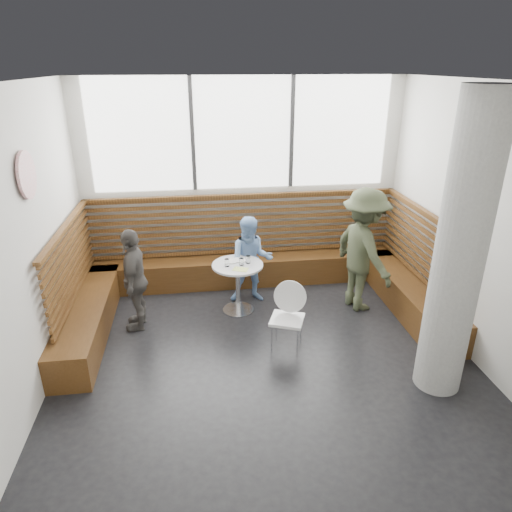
{
  "coord_description": "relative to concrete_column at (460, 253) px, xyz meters",
  "views": [
    {
      "loc": [
        -0.75,
        -4.5,
        3.36
      ],
      "look_at": [
        0.0,
        1.0,
        1.0
      ],
      "focal_mm": 32.0,
      "sensor_mm": 36.0,
      "label": 1
    }
  ],
  "objects": [
    {
      "name": "room",
      "position": [
        -1.85,
        0.6,
        0.0
      ],
      "size": [
        5.0,
        5.0,
        3.2
      ],
      "color": "silver",
      "rests_on": "ground"
    },
    {
      "name": "booth",
      "position": [
        -1.85,
        2.37,
        -1.19
      ],
      "size": [
        5.0,
        2.5,
        1.44
      ],
      "color": "#452A11",
      "rests_on": "ground"
    },
    {
      "name": "concrete_column",
      "position": [
        0.0,
        0.0,
        0.0
      ],
      "size": [
        0.5,
        0.5,
        3.2
      ],
      "primitive_type": "cylinder",
      "color": "gray",
      "rests_on": "ground"
    },
    {
      "name": "wall_art",
      "position": [
        -4.31,
        1.0,
        0.7
      ],
      "size": [
        0.03,
        0.5,
        0.5
      ],
      "primitive_type": "cylinder",
      "rotation": [
        0.0,
        1.57,
        0.0
      ],
      "color": "white",
      "rests_on": "room"
    },
    {
      "name": "cafe_table",
      "position": [
        -2.07,
        1.94,
        -1.07
      ],
      "size": [
        0.72,
        0.72,
        0.75
      ],
      "color": "silver",
      "rests_on": "ground"
    },
    {
      "name": "cafe_chair",
      "position": [
        -1.56,
        0.95,
        -1.09
      ],
      "size": [
        0.42,
        0.41,
        0.87
      ],
      "rotation": [
        0.0,
        0.0,
        -0.38
      ],
      "color": "white",
      "rests_on": "ground"
    },
    {
      "name": "adult_man",
      "position": [
        -0.28,
        1.83,
        -0.7
      ],
      "size": [
        0.95,
        1.3,
        1.8
      ],
      "primitive_type": "imported",
      "rotation": [
        0.0,
        0.0,
        1.84
      ],
      "color": "#40472F",
      "rests_on": "ground"
    },
    {
      "name": "child_back",
      "position": [
        -1.83,
        2.23,
        -0.94
      ],
      "size": [
        0.69,
        0.56,
        1.33
      ],
      "primitive_type": "imported",
      "rotation": [
        0.0,
        0.0,
        -0.1
      ],
      "color": "#82ACE2",
      "rests_on": "ground"
    },
    {
      "name": "child_left",
      "position": [
        -3.46,
        1.71,
        -0.89
      ],
      "size": [
        0.38,
        0.85,
        1.42
      ],
      "primitive_type": "imported",
      "rotation": [
        0.0,
        0.0,
        -1.62
      ],
      "color": "#514D49",
      "rests_on": "ground"
    },
    {
      "name": "plate_near",
      "position": [
        -2.15,
        2.05,
        -0.85
      ],
      "size": [
        0.2,
        0.2,
        0.01
      ],
      "primitive_type": "cylinder",
      "color": "white",
      "rests_on": "cafe_table"
    },
    {
      "name": "plate_far",
      "position": [
        -2.02,
        2.07,
        -0.85
      ],
      "size": [
        0.21,
        0.21,
        0.01
      ],
      "primitive_type": "cylinder",
      "color": "white",
      "rests_on": "cafe_table"
    },
    {
      "name": "glass_left",
      "position": [
        -2.22,
        1.89,
        -0.8
      ],
      "size": [
        0.07,
        0.07,
        0.11
      ],
      "primitive_type": "cylinder",
      "color": "white",
      "rests_on": "cafe_table"
    },
    {
      "name": "glass_mid",
      "position": [
        -2.02,
        1.9,
        -0.8
      ],
      "size": [
        0.06,
        0.06,
        0.1
      ],
      "primitive_type": "cylinder",
      "color": "white",
      "rests_on": "cafe_table"
    },
    {
      "name": "glass_right",
      "position": [
        -1.92,
        1.96,
        -0.8
      ],
      "size": [
        0.07,
        0.07,
        0.11
      ],
      "primitive_type": "cylinder",
      "color": "white",
      "rests_on": "cafe_table"
    },
    {
      "name": "menu_card",
      "position": [
        -2.04,
        1.76,
        -0.85
      ],
      "size": [
        0.24,
        0.21,
        0.0
      ],
      "primitive_type": "cube",
      "rotation": [
        0.0,
        0.0,
        -0.39
      ],
      "color": "#A5C64C",
      "rests_on": "cafe_table"
    }
  ]
}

